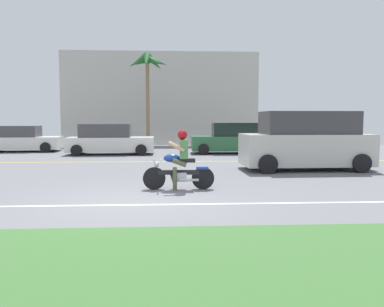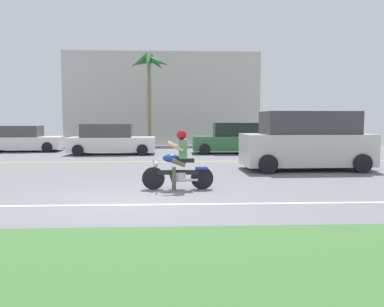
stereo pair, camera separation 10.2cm
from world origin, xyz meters
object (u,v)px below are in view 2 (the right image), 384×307
at_px(parked_car_0, 21,139).
at_px(parked_car_2, 233,139).
at_px(suv_nearby, 307,142).
at_px(parked_car_1, 111,140).
at_px(motorcyclist, 178,164).
at_px(palm_tree_0, 149,66).

distance_m(parked_car_0, parked_car_2, 11.89).
height_order(suv_nearby, parked_car_1, suv_nearby).
height_order(motorcyclist, suv_nearby, suv_nearby).
bearing_deg(palm_tree_0, motorcyclist, -83.68).
height_order(suv_nearby, parked_car_0, suv_nearby).
relative_size(suv_nearby, parked_car_0, 1.05).
xyz_separation_m(suv_nearby, parked_car_2, (-1.57, 6.90, -0.25)).
bearing_deg(parked_car_0, palm_tree_0, 16.11).
xyz_separation_m(parked_car_0, parked_car_2, (11.76, -1.76, 0.07)).
distance_m(parked_car_0, parked_car_1, 5.74).
xyz_separation_m(parked_car_1, parked_car_2, (6.41, 0.31, 0.02)).
distance_m(parked_car_2, palm_tree_0, 7.38).
distance_m(parked_car_1, palm_tree_0, 6.23).
bearing_deg(parked_car_2, suv_nearby, -77.16).
relative_size(suv_nearby, palm_tree_0, 0.79).
xyz_separation_m(motorcyclist, suv_nearby, (4.61, 3.70, 0.36)).
xyz_separation_m(motorcyclist, parked_car_2, (3.04, 10.60, 0.11)).
relative_size(parked_car_1, palm_tree_0, 0.75).
xyz_separation_m(parked_car_0, parked_car_1, (5.35, -2.07, 0.05)).
bearing_deg(parked_car_0, parked_car_1, -21.16).
height_order(motorcyclist, parked_car_2, parked_car_2).
bearing_deg(suv_nearby, parked_car_1, 140.49).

